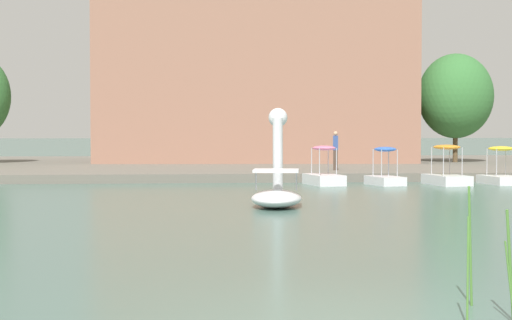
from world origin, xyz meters
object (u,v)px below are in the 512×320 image
object	(u,v)px
pedal_boat_pink	(324,174)
pedal_boat_blue	(385,174)
pedal_boat_orange	(447,173)
swan_boat	(277,186)
pedal_boat_yellow	(501,174)
person_on_path	(336,150)
tree_sapling_by_fence	(456,96)

from	to	relation	value
pedal_boat_pink	pedal_boat_blue	bearing A→B (deg)	-7.33
pedal_boat_pink	pedal_boat_orange	world-z (taller)	pedal_boat_orange
pedal_boat_pink	pedal_boat_blue	xyz separation A→B (m)	(2.47, -0.32, 0.00)
pedal_boat_orange	swan_boat	bearing A→B (deg)	-131.61
pedal_boat_yellow	person_on_path	bearing A→B (deg)	143.64
swan_boat	pedal_boat_blue	size ratio (longest dim) A/B	1.44
pedal_boat_blue	swan_boat	bearing A→B (deg)	-120.99
swan_boat	pedal_boat_blue	world-z (taller)	swan_boat
pedal_boat_blue	pedal_boat_yellow	world-z (taller)	pedal_boat_yellow
pedal_boat_yellow	person_on_path	xyz separation A→B (m)	(-6.14, 4.52, 0.88)
pedal_boat_blue	pedal_boat_orange	size ratio (longest dim) A/B	0.81
pedal_boat_orange	pedal_boat_yellow	size ratio (longest dim) A/B	1.10
tree_sapling_by_fence	pedal_boat_blue	bearing A→B (deg)	-118.78
pedal_boat_orange	tree_sapling_by_fence	bearing A→B (deg)	70.11
pedal_boat_blue	tree_sapling_by_fence	size ratio (longest dim) A/B	0.32
swan_boat	tree_sapling_by_fence	bearing A→B (deg)	60.33
pedal_boat_blue	person_on_path	xyz separation A→B (m)	(-1.19, 4.69, 0.88)
pedal_boat_orange	tree_sapling_by_fence	xyz separation A→B (m)	(4.99, 13.79, 3.76)
pedal_boat_blue	pedal_boat_orange	bearing A→B (deg)	-1.52
pedal_boat_orange	pedal_boat_yellow	bearing A→B (deg)	5.78
swan_boat	person_on_path	distance (m)	14.44
pedal_boat_yellow	tree_sapling_by_fence	xyz separation A→B (m)	(2.59, 13.55, 3.79)
pedal_boat_pink	person_on_path	distance (m)	4.64
pedal_boat_blue	pedal_boat_yellow	size ratio (longest dim) A/B	0.89
swan_boat	pedal_boat_yellow	bearing A→B (deg)	41.66
pedal_boat_blue	tree_sapling_by_fence	bearing A→B (deg)	61.22
person_on_path	pedal_boat_pink	bearing A→B (deg)	-106.35
pedal_boat_orange	person_on_path	xyz separation A→B (m)	(-3.74, 4.76, 0.84)
swan_boat	pedal_boat_blue	xyz separation A→B (m)	(5.45, 9.08, -0.17)
pedal_boat_pink	tree_sapling_by_fence	bearing A→B (deg)	53.25
pedal_boat_pink	pedal_boat_orange	distance (m)	5.04
pedal_boat_blue	tree_sapling_by_fence	world-z (taller)	tree_sapling_by_fence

